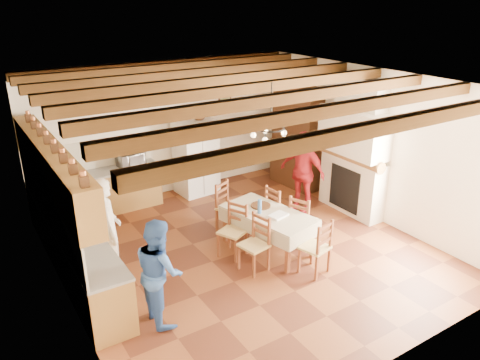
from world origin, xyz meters
The scene contains 31 objects.
floor centered at (0.00, 0.00, -0.01)m, with size 6.00×6.50×0.02m, color #4F2416.
ceiling centered at (0.00, 0.00, 3.01)m, with size 6.00×6.50×0.02m, color silver.
wall_back centered at (0.00, 3.26, 1.50)m, with size 6.00×0.02×3.00m, color white.
wall_front centered at (0.00, -3.26, 1.50)m, with size 6.00×0.02×3.00m, color white.
wall_left centered at (-3.01, 0.00, 1.50)m, with size 0.02×6.50×3.00m, color white.
wall_right centered at (3.01, 0.00, 1.50)m, with size 0.02×6.50×3.00m, color white.
ceiling_beams centered at (0.00, 0.00, 2.91)m, with size 6.00×6.30×0.16m, color #3A230E, non-canonical shape.
lower_cabinets_left centered at (-2.70, 1.05, 0.43)m, with size 0.60×4.30×0.86m, color brown.
lower_cabinets_back centered at (-1.55, 2.95, 0.43)m, with size 2.30×0.60×0.86m, color brown.
countertop_left centered at (-2.70, 1.05, 0.88)m, with size 0.62×4.30×0.04m, color gray.
countertop_back centered at (-1.55, 2.95, 0.88)m, with size 2.34×0.62×0.04m, color gray.
backsplash_left centered at (-2.98, 1.05, 1.20)m, with size 0.03×4.30×0.60m, color beige.
backsplash_back centered at (-1.55, 3.23, 1.20)m, with size 2.30×0.03×0.60m, color beige.
upper_cabinets centered at (-2.83, 1.05, 1.85)m, with size 0.35×4.20×0.70m, color brown.
fireplace centered at (2.72, 0.20, 1.40)m, with size 0.56×1.60×2.80m, color beige, non-canonical shape.
wall_picture centered at (1.55, 3.23, 1.85)m, with size 0.34×0.03×0.42m, color black.
refrigerator centered at (0.55, 2.86, 0.85)m, with size 0.85×0.70×1.71m, color white.
hutch centered at (2.75, 1.97, 1.19)m, with size 0.55×1.31×2.38m, color #36190E, non-canonical shape.
dining_table centered at (0.40, -0.16, 0.64)m, with size 1.18×1.80×0.73m.
chandelier centered at (0.40, -0.16, 2.25)m, with size 0.47×0.47×0.03m, color black.
chair_left_near centered at (-0.20, -0.59, 0.48)m, with size 0.42×0.40×0.96m, color brown, non-canonical shape.
chair_left_far centered at (-0.25, 0.00, 0.48)m, with size 0.42×0.40×0.96m, color brown, non-canonical shape.
chair_right_near centered at (1.07, -0.31, 0.48)m, with size 0.42×0.40×0.96m, color brown, non-canonical shape.
chair_right_far centered at (0.96, 0.27, 0.48)m, with size 0.42×0.40×0.96m, color brown, non-canonical shape.
chair_end_near centered at (0.60, -1.18, 0.48)m, with size 0.42×0.40×0.96m, color brown, non-canonical shape.
chair_end_far centered at (0.22, 0.87, 0.48)m, with size 0.42×0.40×0.96m, color brown, non-canonical shape.
person_man centered at (-2.27, 0.39, 0.88)m, with size 0.64×0.42×1.76m, color white.
person_woman_blue centered at (-1.99, -0.91, 0.77)m, with size 0.75×0.58×1.54m, color #335BA7.
person_woman_red centered at (1.93, 0.79, 0.87)m, with size 1.02×0.42×1.74m, color #A91C22.
microwave centered at (-0.94, 2.95, 1.05)m, with size 0.54×0.36×0.30m, color silver.
fridge_vase centered at (0.66, 2.86, 1.88)m, with size 0.33×0.33×0.34m, color #36190E.
Camera 1 is at (-4.00, -6.11, 4.30)m, focal length 35.00 mm.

